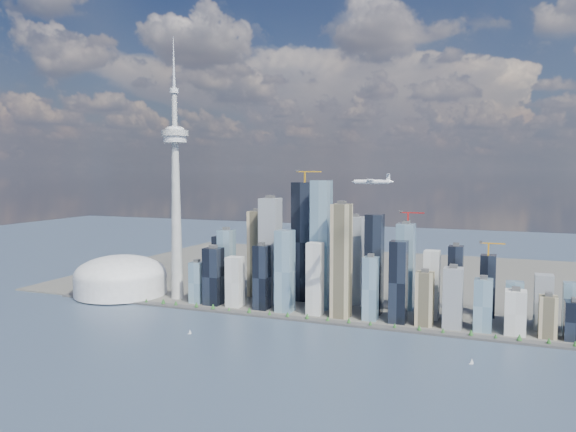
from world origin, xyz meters
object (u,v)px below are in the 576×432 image
at_px(dome_stadium, 121,278).
at_px(sailboat_west, 190,332).
at_px(sailboat_east, 472,362).
at_px(needle_tower, 176,190).
at_px(airplane, 372,181).

distance_m(dome_stadium, sailboat_west, 361.60).
height_order(sailboat_west, sailboat_east, sailboat_east).
distance_m(sailboat_west, sailboat_east, 456.15).
height_order(needle_tower, dome_stadium, needle_tower).
distance_m(needle_tower, dome_stadium, 241.40).
relative_size(needle_tower, dome_stadium, 2.75).
bearing_deg(needle_tower, sailboat_west, -53.07).
distance_m(airplane, sailboat_west, 398.95).
height_order(needle_tower, sailboat_west, needle_tower).
bearing_deg(sailboat_east, sailboat_west, 175.48).
height_order(dome_stadium, sailboat_west, dome_stadium).
distance_m(needle_tower, sailboat_east, 684.08).
bearing_deg(dome_stadium, needle_tower, 4.09).
height_order(dome_stadium, airplane, airplane).
bearing_deg(sailboat_east, dome_stadium, 159.49).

